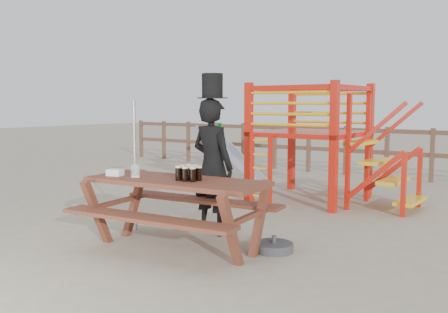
{
  "coord_description": "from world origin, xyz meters",
  "views": [
    {
      "loc": [
        4.18,
        -4.56,
        1.72
      ],
      "look_at": [
        0.31,
        0.8,
        1.03
      ],
      "focal_mm": 40.0,
      "sensor_mm": 36.0,
      "label": 1
    }
  ],
  "objects": [
    {
      "name": "empty_glasses",
      "position": [
        -0.2,
        -0.33,
        0.91
      ],
      "size": [
        0.15,
        0.15,
        0.15
      ],
      "color": "silver",
      "rests_on": "picnic_table"
    },
    {
      "name": "stout_pints",
      "position": [
        0.48,
        -0.14,
        0.93
      ],
      "size": [
        0.29,
        0.29,
        0.17
      ],
      "color": "black",
      "rests_on": "picnic_table"
    },
    {
      "name": "man_with_hat",
      "position": [
        0.21,
        0.68,
        0.95
      ],
      "size": [
        0.7,
        0.5,
        2.12
      ],
      "rotation": [
        0.0,
        0.0,
        3.04
      ],
      "color": "black",
      "rests_on": "ground"
    },
    {
      "name": "parasol_base",
      "position": [
        1.31,
        0.41,
        0.05
      ],
      "size": [
        0.45,
        0.45,
        0.19
      ],
      "color": "#38383D",
      "rests_on": "ground"
    },
    {
      "name": "playground_fort",
      "position": [
        0.12,
        3.58,
        1.07
      ],
      "size": [
        4.71,
        1.84,
        2.1
      ],
      "color": "red",
      "rests_on": "ground"
    },
    {
      "name": "ground",
      "position": [
        0.0,
        0.0,
        0.0
      ],
      "size": [
        60.0,
        60.0,
        0.0
      ],
      "primitive_type": "plane",
      "color": "tan",
      "rests_on": "ground"
    },
    {
      "name": "paper_bag",
      "position": [
        -0.49,
        -0.4,
        0.88
      ],
      "size": [
        0.21,
        0.19,
        0.08
      ],
      "primitive_type": "cube",
      "rotation": [
        0.0,
        0.0,
        0.29
      ],
      "color": "white",
      "rests_on": "picnic_table"
    },
    {
      "name": "back_fence",
      "position": [
        0.0,
        7.0,
        0.74
      ],
      "size": [
        15.09,
        0.09,
        1.2
      ],
      "color": "brown",
      "rests_on": "ground"
    },
    {
      "name": "metal_pole",
      "position": [
        -0.75,
        0.19,
        0.89
      ],
      "size": [
        0.04,
        0.04,
        1.78
      ],
      "primitive_type": "cylinder",
      "color": "#B2B2B7",
      "rests_on": "ground"
    },
    {
      "name": "picnic_table",
      "position": [
        0.31,
        -0.17,
        0.53
      ],
      "size": [
        2.34,
        1.75,
        0.84
      ],
      "rotation": [
        0.0,
        0.0,
        0.12
      ],
      "color": "brown",
      "rests_on": "ground"
    }
  ]
}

